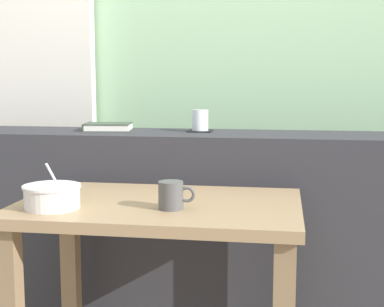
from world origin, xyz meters
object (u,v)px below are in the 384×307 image
at_px(juice_glass, 200,121).
at_px(closed_book, 108,127).
at_px(soup_bowl, 52,197).
at_px(ceramic_mug, 172,195).
at_px(coaster_square, 200,131).
at_px(breakfast_table, 160,244).
at_px(fork_utensil, 75,188).

relative_size(juice_glass, closed_book, 0.41).
xyz_separation_m(soup_bowl, ceramic_mug, (0.36, 0.05, 0.01)).
height_order(juice_glass, ceramic_mug, juice_glass).
height_order(coaster_square, ceramic_mug, coaster_square).
bearing_deg(closed_book, breakfast_table, -59.01).
distance_m(fork_utensil, ceramic_mug, 0.47).
xyz_separation_m(coaster_square, soup_bowl, (-0.35, -0.74, -0.14)).
xyz_separation_m(breakfast_table, soup_bowl, (-0.30, -0.14, 0.17)).
relative_size(soup_bowl, fork_utensil, 1.03).
xyz_separation_m(juice_glass, fork_utensil, (-0.39, -0.44, -0.21)).
bearing_deg(coaster_square, juice_glass, 86.42).
bearing_deg(ceramic_mug, breakfast_table, 122.34).
xyz_separation_m(closed_book, fork_utensil, (0.01, -0.43, -0.18)).
relative_size(juice_glass, ceramic_mug, 0.77).
height_order(juice_glass, closed_book, juice_glass).
relative_size(juice_glass, soup_bowl, 0.50).
xyz_separation_m(closed_book, ceramic_mug, (0.41, -0.68, -0.14)).
bearing_deg(coaster_square, closed_book, -178.43).
height_order(breakfast_table, juice_glass, juice_glass).
height_order(breakfast_table, coaster_square, coaster_square).
relative_size(breakfast_table, fork_utensil, 5.31).
bearing_deg(breakfast_table, closed_book, 120.99).
bearing_deg(soup_bowl, ceramic_mug, 7.50).
distance_m(breakfast_table, ceramic_mug, 0.21).
bearing_deg(ceramic_mug, coaster_square, 91.16).
xyz_separation_m(juice_glass, ceramic_mug, (0.01, -0.69, -0.17)).
bearing_deg(juice_glass, ceramic_mug, -88.84).
bearing_deg(fork_utensil, ceramic_mug, -44.34).
distance_m(juice_glass, soup_bowl, 0.84).
bearing_deg(breakfast_table, fork_utensil, 155.88).
distance_m(closed_book, soup_bowl, 0.74).
distance_m(juice_glass, ceramic_mug, 0.71).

